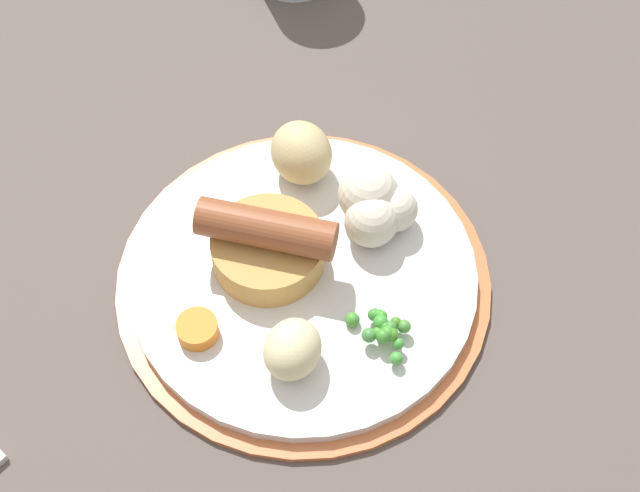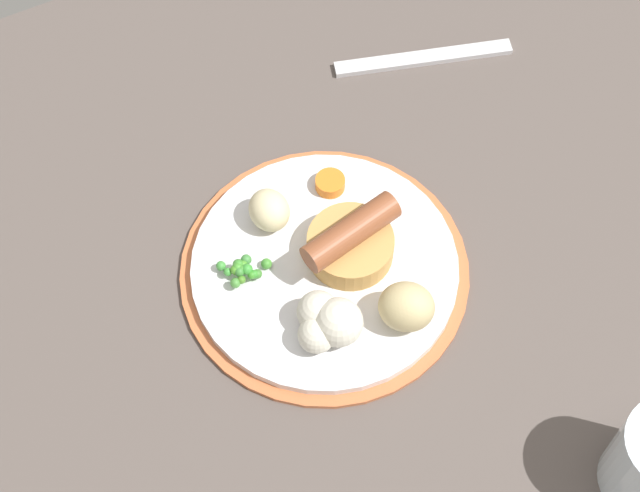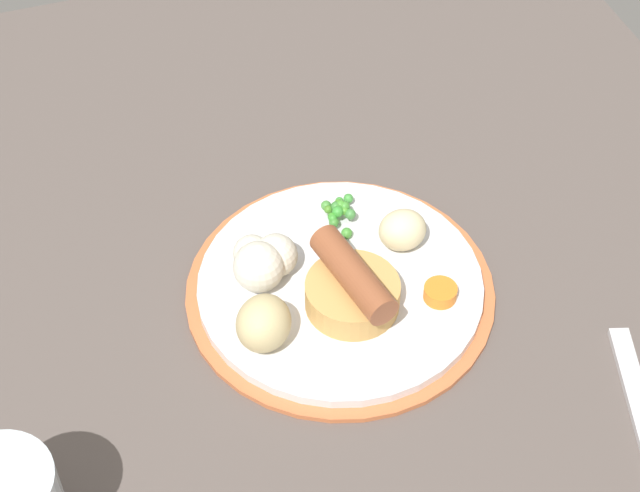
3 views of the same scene
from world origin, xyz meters
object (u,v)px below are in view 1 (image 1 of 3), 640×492
at_px(pea_pile, 383,329).
at_px(potato_chunk_1, 301,153).
at_px(carrot_slice_1, 197,329).
at_px(sausage_pudding, 268,243).
at_px(potato_chunk_2, 292,349).
at_px(dinner_plate, 304,278).
at_px(cauliflower_floret, 375,206).

height_order(pea_pile, potato_chunk_1, potato_chunk_1).
bearing_deg(carrot_slice_1, sausage_pudding, -102.50).
relative_size(sausage_pudding, potato_chunk_2, 2.32).
height_order(potato_chunk_1, carrot_slice_1, potato_chunk_1).
bearing_deg(pea_pile, dinner_plate, -18.31).
distance_m(sausage_pudding, cauliflower_floret, 0.08).
height_order(cauliflower_floret, potato_chunk_2, cauliflower_floret).
bearing_deg(carrot_slice_1, potato_chunk_1, -91.09).
height_order(cauliflower_floret, potato_chunk_1, potato_chunk_1).
xyz_separation_m(pea_pile, potato_chunk_1, (0.11, -0.10, 0.01)).
height_order(dinner_plate, cauliflower_floret, cauliflower_floret).
bearing_deg(carrot_slice_1, dinner_plate, -119.97).
relative_size(cauliflower_floret, potato_chunk_2, 1.40).
height_order(sausage_pudding, cauliflower_floret, sausage_pudding).
height_order(sausage_pudding, potato_chunk_1, sausage_pudding).
bearing_deg(dinner_plate, potato_chunk_1, -63.34).
distance_m(sausage_pudding, carrot_slice_1, 0.07).
xyz_separation_m(sausage_pudding, cauliflower_floret, (-0.05, -0.06, -0.00)).
bearing_deg(pea_pile, carrot_slice_1, 24.16).
bearing_deg(sausage_pudding, dinner_plate, 170.73).
bearing_deg(cauliflower_floret, potato_chunk_2, 88.55).
bearing_deg(potato_chunk_2, potato_chunk_1, -66.12).
bearing_deg(sausage_pudding, potato_chunk_1, -92.54).
relative_size(pea_pile, carrot_slice_1, 1.69).
relative_size(pea_pile, potato_chunk_1, 0.96).
bearing_deg(potato_chunk_1, pea_pile, 137.06).
bearing_deg(carrot_slice_1, potato_chunk_2, -172.78).
xyz_separation_m(sausage_pudding, pea_pile, (-0.09, 0.02, -0.01)).
distance_m(cauliflower_floret, potato_chunk_1, 0.07).
bearing_deg(sausage_pudding, potato_chunk_2, 116.45).
xyz_separation_m(pea_pile, cauliflower_floret, (0.04, -0.08, 0.01)).
xyz_separation_m(cauliflower_floret, potato_chunk_1, (0.06, -0.02, 0.00)).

